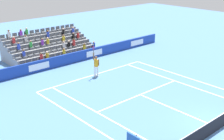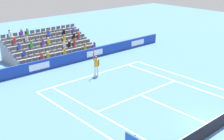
{
  "view_description": "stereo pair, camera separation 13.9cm",
  "coord_description": "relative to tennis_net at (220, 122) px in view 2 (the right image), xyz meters",
  "views": [
    {
      "loc": [
        15.01,
        7.26,
        9.25
      ],
      "look_at": [
        0.01,
        -9.5,
        1.1
      ],
      "focal_mm": 48.25,
      "sensor_mm": 36.0,
      "label": 1
    },
    {
      "loc": [
        14.91,
        7.35,
        9.25
      ],
      "look_at": [
        0.01,
        -9.5,
        1.1
      ],
      "focal_mm": 48.25,
      "sensor_mm": 36.0,
      "label": 2
    }
  ],
  "objects": [
    {
      "name": "ground_plane",
      "position": [
        0.0,
        0.0,
        -0.49
      ],
      "size": [
        80.0,
        80.0,
        0.0
      ],
      "primitive_type": "plane",
      "color": "#4C7AB2"
    },
    {
      "name": "line_baseline",
      "position": [
        0.0,
        -11.89,
        -0.49
      ],
      "size": [
        10.97,
        0.1,
        0.01
      ],
      "primitive_type": "cube",
      "color": "white",
      "rests_on": "ground"
    },
    {
      "name": "line_service",
      "position": [
        0.0,
        -6.4,
        -0.49
      ],
      "size": [
        8.23,
        0.1,
        0.01
      ],
      "primitive_type": "cube",
      "color": "white",
      "rests_on": "ground"
    },
    {
      "name": "line_centre_service",
      "position": [
        0.0,
        -3.2,
        -0.49
      ],
      "size": [
        0.1,
        6.4,
        0.01
      ],
      "primitive_type": "cube",
      "color": "white",
      "rests_on": "ground"
    },
    {
      "name": "line_singles_sideline_left",
      "position": [
        4.12,
        -5.95,
        -0.49
      ],
      "size": [
        0.1,
        11.89,
        0.01
      ],
      "primitive_type": "cube",
      "color": "white",
      "rests_on": "ground"
    },
    {
      "name": "line_singles_sideline_right",
      "position": [
        -4.12,
        -5.95,
        -0.49
      ],
      "size": [
        0.1,
        11.89,
        0.01
      ],
      "primitive_type": "cube",
      "color": "white",
      "rests_on": "ground"
    },
    {
      "name": "line_doubles_sideline_left",
      "position": [
        5.49,
        -5.95,
        -0.49
      ],
      "size": [
        0.1,
        11.89,
        0.01
      ],
      "primitive_type": "cube",
      "color": "white",
      "rests_on": "ground"
    },
    {
      "name": "line_doubles_sideline_right",
      "position": [
        -5.49,
        -5.95,
        -0.49
      ],
      "size": [
        0.1,
        11.89,
        0.01
      ],
      "primitive_type": "cube",
      "color": "white",
      "rests_on": "ground"
    },
    {
      "name": "line_centre_mark",
      "position": [
        0.0,
        -11.79,
        -0.49
      ],
      "size": [
        0.1,
        0.2,
        0.01
      ],
      "primitive_type": "cube",
      "color": "white",
      "rests_on": "ground"
    },
    {
      "name": "sponsor_barrier",
      "position": [
        0.0,
        -15.77,
        0.02
      ],
      "size": [
        24.96,
        0.22,
        1.03
      ],
      "color": "#193899",
      "rests_on": "ground"
    },
    {
      "name": "tennis_net",
      "position": [
        0.0,
        0.0,
        0.0
      ],
      "size": [
        11.97,
        0.1,
        1.07
      ],
      "color": "#33383D",
      "rests_on": "ground"
    },
    {
      "name": "tennis_player",
      "position": [
        0.03,
        -11.5,
        0.5
      ],
      "size": [
        0.51,
        0.4,
        2.85
      ],
      "color": "white",
      "rests_on": "ground"
    },
    {
      "name": "stadium_stand",
      "position": [
        0.0,
        -19.33,
        0.33
      ],
      "size": [
        8.68,
        4.75,
        3.04
      ],
      "color": "gray",
      "rests_on": "ground"
    },
    {
      "name": "loose_tennis_ball",
      "position": [
        -0.21,
        -1.52,
        -0.46
      ],
      "size": [
        0.07,
        0.07,
        0.07
      ],
      "primitive_type": "sphere",
      "color": "#D1E533",
      "rests_on": "ground"
    }
  ]
}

